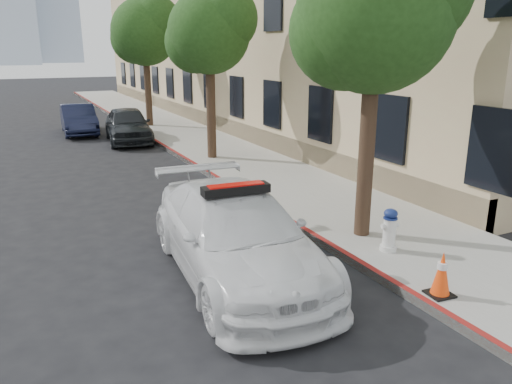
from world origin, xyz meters
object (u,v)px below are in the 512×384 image
Objects in this scene: parked_car_far at (79,119)px; fire_hydrant at (390,230)px; traffic_cone at (442,274)px; parked_car_mid at (128,125)px; police_car at (236,235)px.

fire_hydrant is at bearing -76.69° from parked_car_far.
parked_car_far is 17.03m from fire_hydrant.
fire_hydrant reaches higher than traffic_cone.
parked_car_mid is 3.34m from parked_car_far.
traffic_cone is (1.15, -15.43, -0.21)m from parked_car_mid.
traffic_cone is at bearing -39.41° from police_car.
parked_car_mid reaches higher than fire_hydrant.
parked_car_mid is (1.14, 13.20, -0.02)m from police_car.
police_car is 7.41× the size of traffic_cone.
parked_car_mid reaches higher than parked_car_far.
parked_car_far reaches higher than fire_hydrant.
police_car is at bearing 135.83° from traffic_cone.
police_car reaches higher than traffic_cone.
police_car is 3.21m from traffic_cone.
police_car is 1.25× the size of parked_car_mid.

